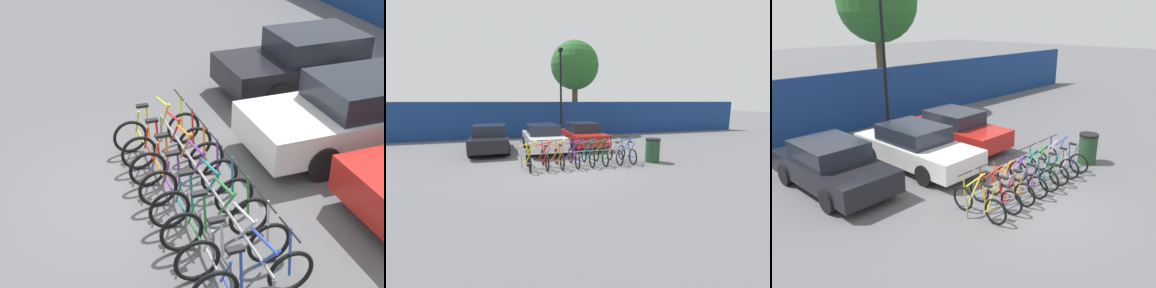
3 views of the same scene
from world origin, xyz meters
TOP-DOWN VIEW (x-y plane):
  - ground_plane at (0.00, 0.00)m, footprint 120.00×120.00m
  - bike_rack at (0.72, 0.68)m, footprint 4.77×0.04m
  - bicycle_yellow at (-1.39, 0.53)m, footprint 0.68×1.71m
  - bicycle_red at (-0.75, 0.53)m, footprint 0.68×1.71m
  - bicycle_orange at (-0.18, 0.53)m, footprint 0.68×1.71m
  - bicycle_purple at (0.43, 0.53)m, footprint 0.68×1.71m
  - bicycle_teal at (1.03, 0.53)m, footprint 0.68×1.71m
  - bicycle_green at (1.60, 0.53)m, footprint 0.68×1.71m
  - bicycle_silver at (2.23, 0.53)m, footprint 0.68×1.71m
  - bicycle_blue at (2.83, 0.53)m, footprint 0.68×1.71m
  - car_black at (-2.94, 4.72)m, footprint 1.91×4.29m
  - car_white at (-0.22, 4.25)m, footprint 1.91×4.58m

SIDE VIEW (x-z plane):
  - ground_plane at x=0.00m, z-range 0.00..0.00m
  - bicycle_yellow at x=-1.39m, z-range -0.15..0.90m
  - bicycle_red at x=-0.75m, z-range -0.15..0.90m
  - bicycle_orange at x=-0.18m, z-range -0.15..0.90m
  - bicycle_purple at x=0.43m, z-range -0.15..0.90m
  - bicycle_teal at x=1.03m, z-range -0.15..0.90m
  - bicycle_green at x=1.60m, z-range -0.15..0.90m
  - bicycle_silver at x=2.23m, z-range -0.15..0.90m
  - bicycle_blue at x=2.83m, z-range -0.15..0.90m
  - bike_rack at x=0.72m, z-range 0.21..0.78m
  - car_black at x=-2.94m, z-range -0.01..1.39m
  - car_white at x=-0.22m, z-range -0.01..1.39m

